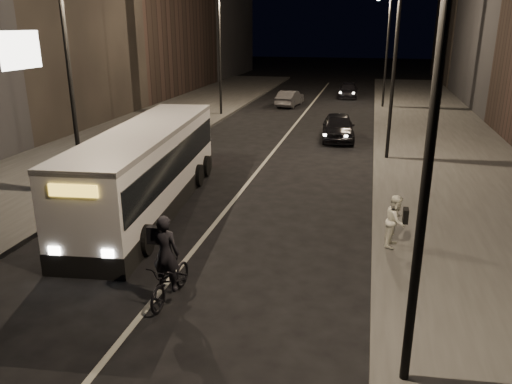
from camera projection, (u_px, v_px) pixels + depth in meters
The scene contains 14 objects.
ground at pixel (187, 258), 13.88m from camera, with size 180.00×180.00×0.00m, color black.
sidewalk_right at pixel (445, 152), 24.99m from camera, with size 7.00×70.00×0.16m, color #373734.
sidewalk_left at pixel (133, 136), 28.58m from camera, with size 7.00×70.00×0.16m, color #373734.
streetlight_right_near at pixel (418, 82), 7.35m from camera, with size 1.20×0.44×8.12m.
streetlight_right_mid at pixel (390, 44), 22.13m from camera, with size 1.20×0.44×8.12m.
streetlight_right_far at pixel (384, 36), 36.91m from camera, with size 1.20×0.44×8.12m.
streetlight_left_near at pixel (74, 50), 16.99m from camera, with size 1.20×0.44×8.12m.
streetlight_left_far at pixel (223, 37), 33.62m from camera, with size 1.20×0.44×8.12m.
city_bus at pixel (148, 165), 17.23m from camera, with size 3.32×10.74×2.85m.
cyclist_on_bicycle at pixel (169, 272), 11.54m from camera, with size 0.79×1.95×2.19m.
pedestrian_woman at pixel (396, 221), 14.06m from camera, with size 0.73×0.57×1.51m, color white.
car_near at pixel (338, 127), 27.92m from camera, with size 1.73×4.31×1.47m, color black.
car_mid at pixel (290, 98), 39.43m from camera, with size 1.33×3.81×1.26m, color #373739.
car_far at pixel (348, 91), 44.24m from camera, with size 1.67×4.10×1.19m, color black.
Camera 1 is at (4.66, -11.82, 6.17)m, focal length 35.00 mm.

